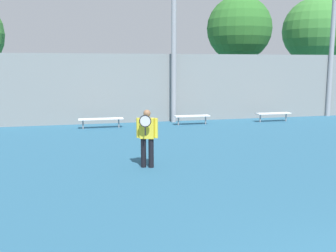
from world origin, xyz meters
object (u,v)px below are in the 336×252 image
object	(u,v)px
bench_courtside_near	(101,119)
tennis_player	(147,135)
bench_courtside_far	(192,116)
tree_green_broad	(239,29)
bench_adjacent_court	(273,114)
tree_dark_dense	(315,31)

from	to	relation	value
bench_courtside_near	tennis_player	bearing A→B (deg)	-84.13
bench_courtside_far	tree_green_broad	distance (m)	9.39
tennis_player	bench_courtside_near	distance (m)	6.90
bench_courtside_near	bench_adjacent_court	distance (m)	8.13
bench_courtside_near	tree_dark_dense	size ratio (longest dim) A/B	0.26
tennis_player	bench_courtside_far	bearing A→B (deg)	84.08
bench_adjacent_court	tennis_player	bearing A→B (deg)	-137.29
bench_courtside_near	bench_courtside_far	size ratio (longest dim) A/B	1.18
tennis_player	tree_green_broad	size ratio (longest dim) A/B	0.22
tennis_player	bench_courtside_far	size ratio (longest dim) A/B	0.96
tennis_player	bench_adjacent_court	xyz separation A→B (m)	(7.42, 6.85, -0.48)
tree_green_broad	tree_dark_dense	distance (m)	6.24
bench_courtside_far	tree_dark_dense	distance (m)	14.32
tree_dark_dense	bench_courtside_near	bearing A→B (deg)	-153.40
tree_green_broad	tennis_player	bearing A→B (deg)	-122.24
bench_courtside_far	tree_dark_dense	xyz separation A→B (m)	(11.20, 7.65, 4.59)
bench_adjacent_court	bench_courtside_far	bearing A→B (deg)	-180.00
tennis_player	bench_adjacent_court	bearing A→B (deg)	63.00
bench_adjacent_court	tree_dark_dense	distance (m)	11.43
bench_courtside_near	tree_dark_dense	world-z (taller)	tree_dark_dense
bench_courtside_near	bench_courtside_far	world-z (taller)	same
tree_green_broad	tree_dark_dense	xyz separation A→B (m)	(6.14, 1.14, 0.09)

